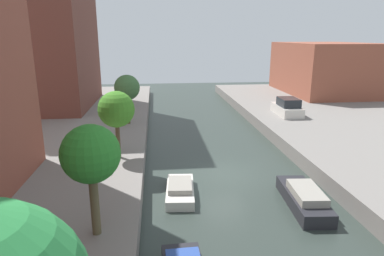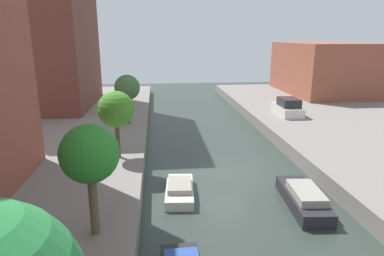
% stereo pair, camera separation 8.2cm
% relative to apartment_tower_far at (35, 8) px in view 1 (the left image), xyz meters
% --- Properties ---
extents(ground_plane, '(84.00, 84.00, 0.00)m').
position_rel_apartment_tower_far_xyz_m(ground_plane, '(16.00, -18.33, -11.03)').
color(ground_plane, '#2D3833').
extents(apartment_tower_far, '(10.00, 12.91, 20.07)m').
position_rel_apartment_tower_far_xyz_m(apartment_tower_far, '(0.00, 0.00, 0.00)').
color(apartment_tower_far, brown).
rests_on(apartment_tower_far, quay_left).
extents(low_block_right, '(10.00, 13.99, 6.44)m').
position_rel_apartment_tower_far_xyz_m(low_block_right, '(34.00, 5.23, -6.81)').
color(low_block_right, brown).
rests_on(low_block_right, quay_right).
extents(street_tree_1, '(2.15, 2.15, 4.30)m').
position_rel_apartment_tower_far_xyz_m(street_tree_1, '(9.45, -25.72, -6.87)').
color(street_tree_1, brown).
rests_on(street_tree_1, quay_left).
extents(street_tree_2, '(2.20, 2.20, 4.15)m').
position_rel_apartment_tower_far_xyz_m(street_tree_2, '(9.45, -17.25, -7.02)').
color(street_tree_2, '#4F3E29').
rests_on(street_tree_2, quay_left).
extents(street_tree_3, '(2.15, 2.15, 4.18)m').
position_rel_apartment_tower_far_xyz_m(street_tree_3, '(9.45, -8.83, -6.97)').
color(street_tree_3, '#4D4825').
rests_on(street_tree_3, quay_left).
extents(parked_car, '(1.96, 4.22, 1.65)m').
position_rel_apartment_tower_far_xyz_m(parked_car, '(24.27, -7.07, -9.35)').
color(parked_car, beige).
rests_on(parked_car, quay_right).
extents(moored_boat_left_2, '(1.71, 3.64, 0.78)m').
position_rel_apartment_tower_far_xyz_m(moored_boat_left_2, '(12.99, -20.93, -10.70)').
color(moored_boat_left_2, beige).
rests_on(moored_boat_left_2, ground_plane).
extents(moored_boat_right_2, '(1.88, 4.63, 1.06)m').
position_rel_apartment_tower_far_xyz_m(moored_boat_right_2, '(19.08, -22.76, -10.59)').
color(moored_boat_right_2, '#232328').
rests_on(moored_boat_right_2, ground_plane).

